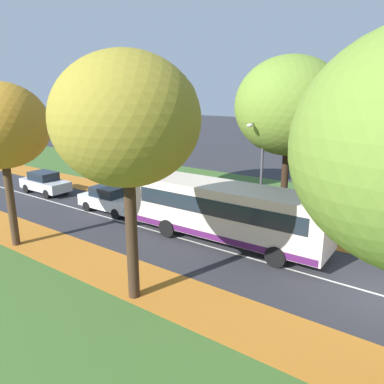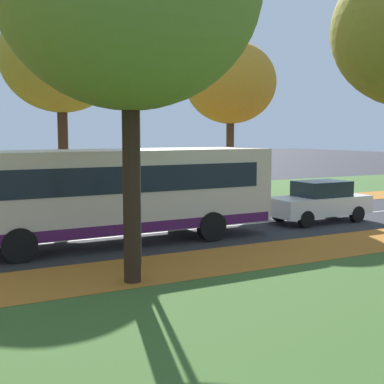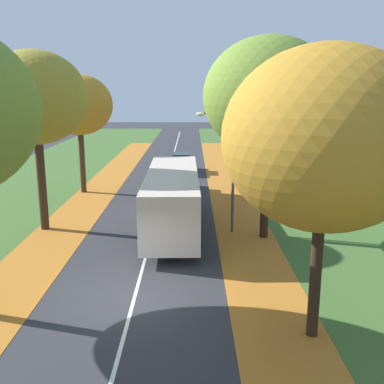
% 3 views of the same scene
% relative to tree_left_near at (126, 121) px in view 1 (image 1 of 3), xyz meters
% --- Properties ---
extents(leaf_litter_left, '(2.80, 60.00, 0.00)m').
position_rel_tree_left_near_xyz_m(leaf_litter_left, '(0.96, 6.24, -6.57)').
color(leaf_litter_left, '#B26B23').
rests_on(leaf_litter_left, grass_verge_left).
extents(grass_verge_right, '(12.00, 90.00, 0.01)m').
position_rel_tree_left_near_xyz_m(grass_verge_right, '(14.76, 12.24, -6.58)').
color(grass_verge_right, '#3D6028').
rests_on(grass_verge_right, ground).
extents(leaf_litter_right, '(2.80, 60.00, 0.00)m').
position_rel_tree_left_near_xyz_m(leaf_litter_right, '(10.16, 6.24, -6.57)').
color(leaf_litter_right, '#B26B23').
rests_on(leaf_litter_right, grass_verge_right).
extents(road_centre_line, '(0.12, 80.00, 0.01)m').
position_rel_tree_left_near_xyz_m(road_centre_line, '(5.56, 12.24, -6.58)').
color(road_centre_line, silver).
rests_on(road_centre_line, ground).
extents(tree_left_near, '(5.02, 5.02, 8.87)m').
position_rel_tree_left_near_xyz_m(tree_left_near, '(0.00, 0.00, 0.00)').
color(tree_left_near, '#382619').
rests_on(tree_left_near, ground).
extents(tree_left_mid, '(4.45, 4.45, 7.96)m').
position_rel_tree_left_near_xyz_m(tree_left_mid, '(0.04, 8.29, -0.65)').
color(tree_left_mid, '#422D1E').
rests_on(tree_left_mid, ground).
extents(tree_right_near, '(5.98, 5.98, 9.39)m').
position_rel_tree_left_near_xyz_m(tree_right_near, '(11.03, -1.28, 0.10)').
color(tree_right_near, black).
rests_on(tree_right_near, ground).
extents(tree_right_mid, '(5.31, 5.31, 9.03)m').
position_rel_tree_left_near_xyz_m(tree_right_mid, '(11.11, 8.10, 0.03)').
color(tree_right_mid, '#382619').
rests_on(tree_right_mid, ground).
extents(streetlamp_right, '(1.89, 0.28, 6.00)m').
position_rel_tree_left_near_xyz_m(streetlamp_right, '(9.23, -0.51, -2.84)').
color(streetlamp_right, '#47474C').
rests_on(streetlamp_right, ground).
extents(bus, '(2.79, 10.44, 2.98)m').
position_rel_tree_left_near_xyz_m(bus, '(6.57, -0.10, -4.88)').
color(bus, beige).
rests_on(bus, ground).
extents(car_white_lead, '(1.84, 4.23, 1.62)m').
position_rel_tree_left_near_xyz_m(car_white_lead, '(6.45, 8.45, -5.77)').
color(car_white_lead, silver).
rests_on(car_white_lead, ground).
extents(car_silver_following, '(1.79, 4.20, 1.62)m').
position_rel_tree_left_near_xyz_m(car_silver_following, '(6.65, 15.74, -5.77)').
color(car_silver_following, '#B7BABF').
rests_on(car_silver_following, ground).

